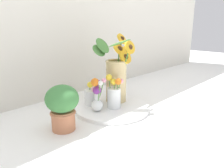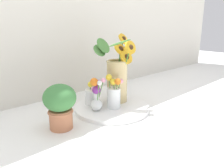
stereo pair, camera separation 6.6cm
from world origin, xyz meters
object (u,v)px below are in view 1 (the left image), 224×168
(vase_bulb_right, at_px, (97,96))
(potted_plant, at_px, (62,105))
(vase_small_back, at_px, (92,95))
(vase_small_center, at_px, (114,95))
(mason_jar_sunflowers, at_px, (116,75))
(serving_tray, at_px, (112,108))

(vase_bulb_right, xyz_separation_m, potted_plant, (-0.22, -0.02, 0.02))
(vase_small_back, bearing_deg, vase_small_center, -68.09)
(mason_jar_sunflowers, xyz_separation_m, potted_plant, (-0.41, -0.05, -0.06))
(serving_tray, distance_m, mason_jar_sunflowers, 0.19)
(vase_small_back, xyz_separation_m, potted_plant, (-0.27, -0.11, 0.04))
(mason_jar_sunflowers, height_order, vase_small_center, mason_jar_sunflowers)
(serving_tray, xyz_separation_m, potted_plant, (-0.32, -0.01, 0.11))
(serving_tray, bearing_deg, vase_small_back, 120.46)
(vase_bulb_right, height_order, vase_small_back, vase_bulb_right)
(vase_bulb_right, distance_m, vase_small_back, 0.10)
(vase_small_back, bearing_deg, serving_tray, -59.54)
(serving_tray, height_order, vase_bulb_right, vase_bulb_right)
(vase_small_back, relative_size, potted_plant, 0.71)
(mason_jar_sunflowers, bearing_deg, vase_bulb_right, -169.88)
(mason_jar_sunflowers, bearing_deg, serving_tray, -151.73)
(serving_tray, relative_size, mason_jar_sunflowers, 1.04)
(serving_tray, bearing_deg, potted_plant, -178.04)
(vase_small_back, bearing_deg, potted_plant, -157.47)
(mason_jar_sunflowers, height_order, vase_small_back, mason_jar_sunflowers)
(serving_tray, relative_size, potted_plant, 1.98)
(serving_tray, relative_size, vase_small_center, 2.23)
(serving_tray, height_order, vase_small_center, vase_small_center)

